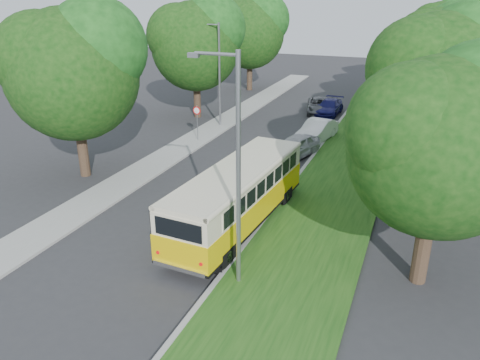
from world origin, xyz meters
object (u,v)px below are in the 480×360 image
at_px(car_silver, 295,147).
at_px(car_blue, 329,107).
at_px(lamppost_near, 236,167).
at_px(lamppost_far, 218,71).
at_px(vintage_bus, 238,198).
at_px(car_white, 317,131).
at_px(car_grey, 320,106).

height_order(car_silver, car_blue, car_silver).
relative_size(lamppost_near, lamppost_far, 1.07).
relative_size(vintage_bus, car_blue, 2.20).
height_order(car_white, car_blue, car_white).
relative_size(lamppost_near, car_silver, 2.00).
relative_size(lamppost_near, vintage_bus, 0.85).
bearing_deg(car_grey, lamppost_near, -96.46).
height_order(car_silver, car_white, car_white).
distance_m(vintage_bus, car_blue, 21.23).
xyz_separation_m(vintage_bus, car_silver, (-0.17, 9.85, -0.71)).
relative_size(vintage_bus, car_white, 2.16).
bearing_deg(car_silver, car_blue, 108.00).
bearing_deg(car_silver, car_grey, 112.06).
distance_m(car_silver, car_white, 3.81).
xyz_separation_m(lamppost_near, car_silver, (-1.67, 13.77, -3.69)).
bearing_deg(lamppost_far, car_grey, 48.36).
relative_size(lamppost_far, car_grey, 1.68).
relative_size(lamppost_near, car_blue, 1.88).
height_order(lamppost_far, car_white, lamppost_far).
distance_m(car_white, car_grey, 8.02).
xyz_separation_m(lamppost_far, car_blue, (6.99, 6.62, -3.50)).
relative_size(vintage_bus, car_silver, 2.34).
bearing_deg(lamppost_near, car_blue, 94.37).
bearing_deg(lamppost_near, vintage_bus, 110.95).
relative_size(lamppost_near, car_white, 1.85).
bearing_deg(car_blue, vintage_bus, -86.36).
bearing_deg(car_blue, lamppost_near, -83.13).
bearing_deg(lamppost_near, car_silver, 96.92).
xyz_separation_m(car_blue, car_grey, (-0.83, 0.30, 0.00)).
height_order(lamppost_far, car_grey, lamppost_far).
bearing_deg(car_silver, lamppost_far, 163.57).
distance_m(vintage_bus, car_silver, 9.88).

